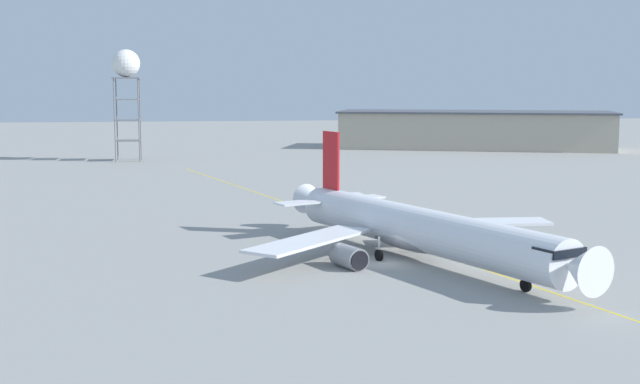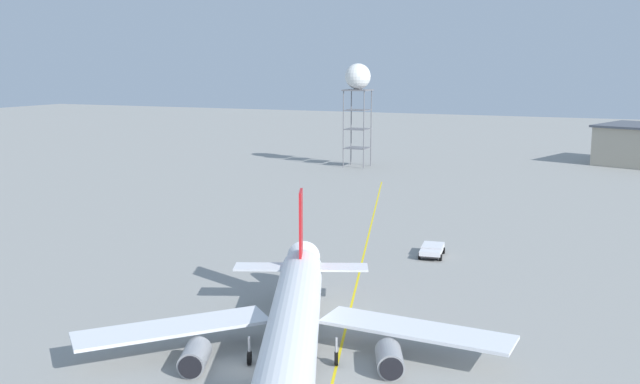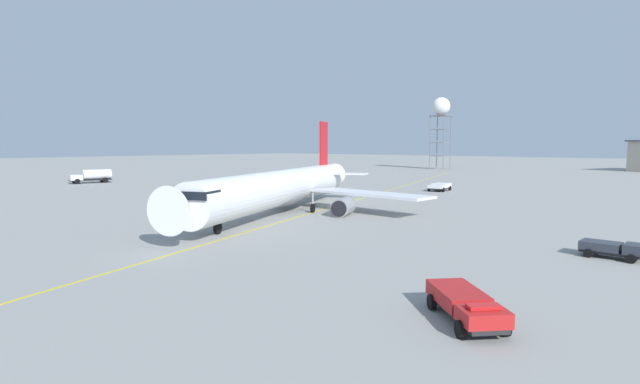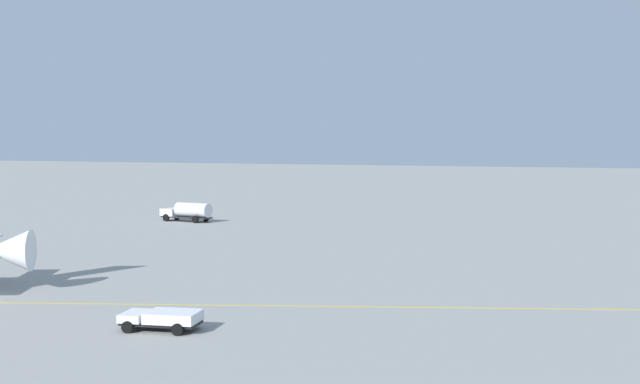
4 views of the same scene
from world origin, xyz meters
TOP-DOWN VIEW (x-y plane):
  - ground_plane at (0.00, 0.00)m, footprint 600.00×600.00m
  - airliner_main at (-1.32, 3.39)m, footprint 41.78×33.45m
  - pushback_tug_truck at (-39.36, 4.66)m, footprint 5.52×3.41m
  - ops_pickup_truck at (18.24, 35.43)m, footprint 5.07×5.26m
  - fuel_tanker_truck at (-6.56, -60.04)m, footprint 8.54×3.95m
  - baggage_truck_truck at (-0.52, 38.07)m, footprint 2.12×4.01m
  - radar_tower at (-111.02, -32.16)m, footprint 5.97×5.97m
  - taxiway_centreline at (-6.12, 5.49)m, footprint 172.05×50.53m

SIDE VIEW (x-z plane):
  - ground_plane at x=0.00m, z-range 0.00..0.00m
  - taxiway_centreline at x=-6.12m, z-range 0.00..0.01m
  - baggage_truck_truck at x=-0.52m, z-range 0.10..1.32m
  - ops_pickup_truck at x=18.24m, z-range 0.10..1.51m
  - pushback_tug_truck at x=-39.36m, z-range 0.16..1.46m
  - fuel_tanker_truck at x=-6.56m, z-range 0.12..2.99m
  - airliner_main at x=-1.32m, z-range -2.94..8.69m
  - radar_tower at x=-111.02m, z-range 8.03..32.10m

